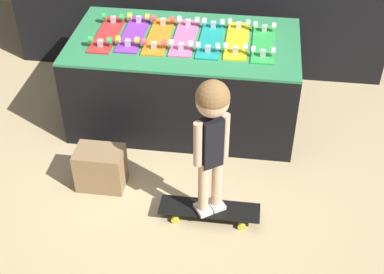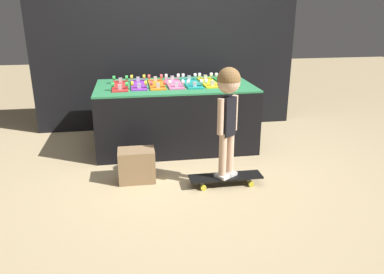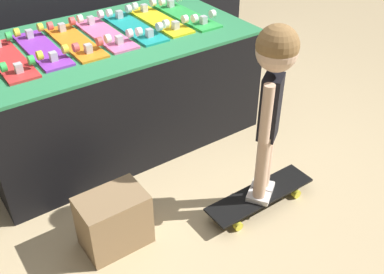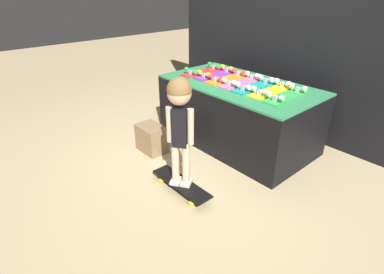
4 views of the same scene
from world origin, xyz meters
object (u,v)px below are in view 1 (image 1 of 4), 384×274
skateboard_orange_on_rack (159,35)px  skateboard_yellow_on_rack (237,39)px  skateboard_pink_on_rack (185,36)px  skateboard_on_floor (209,210)px  skateboard_purple_on_rack (134,33)px  skateboard_green_on_rack (264,43)px  skateboard_red_on_rack (107,33)px  child (212,125)px  skateboard_teal_on_rack (211,39)px  storage_box (101,168)px

skateboard_orange_on_rack → skateboard_yellow_on_rack: size_ratio=1.00×
skateboard_pink_on_rack → skateboard_on_floor: (0.34, -1.18, -0.69)m
skateboard_purple_on_rack → skateboard_green_on_rack: (1.03, -0.03, 0.00)m
skateboard_red_on_rack → skateboard_purple_on_rack: same height
skateboard_purple_on_rack → skateboard_on_floor: skateboard_purple_on_rack is taller
skateboard_orange_on_rack → skateboard_yellow_on_rack: bearing=1.3°
skateboard_yellow_on_rack → skateboard_green_on_rack: size_ratio=1.00×
skateboard_red_on_rack → skateboard_on_floor: (0.95, -1.15, -0.69)m
skateboard_green_on_rack → child: 1.20m
skateboard_pink_on_rack → skateboard_on_floor: skateboard_pink_on_rack is taller
skateboard_purple_on_rack → skateboard_on_floor: size_ratio=0.88×
skateboard_pink_on_rack → child: child is taller
skateboard_teal_on_rack → skateboard_green_on_rack: 0.41m
skateboard_pink_on_rack → child: size_ratio=0.60×
skateboard_orange_on_rack → skateboard_green_on_rack: 0.82m
skateboard_orange_on_rack → storage_box: bearing=-106.6°
skateboard_orange_on_rack → child: size_ratio=0.60×
skateboard_green_on_rack → skateboard_on_floor: bearing=-103.7°
skateboard_red_on_rack → child: (0.95, -1.15, 0.04)m
skateboard_purple_on_rack → skateboard_pink_on_rack: size_ratio=1.00×
skateboard_pink_on_rack → skateboard_red_on_rack: bearing=-177.4°
skateboard_on_floor → skateboard_red_on_rack: bearing=129.5°
skateboard_yellow_on_rack → skateboard_teal_on_rack: bearing=-175.6°
skateboard_teal_on_rack → skateboard_on_floor: skateboard_teal_on_rack is taller
skateboard_teal_on_rack → skateboard_green_on_rack: bearing=-1.5°
storage_box → skateboard_pink_on_rack: bearing=62.9°
skateboard_teal_on_rack → skateboard_green_on_rack: (0.41, -0.01, 0.00)m
skateboard_teal_on_rack → storage_box: bearing=-126.4°
skateboard_red_on_rack → child: 1.50m
skateboard_teal_on_rack → skateboard_yellow_on_rack: bearing=4.4°
skateboard_pink_on_rack → skateboard_green_on_rack: bearing=-2.0°
skateboard_orange_on_rack → skateboard_teal_on_rack: bearing=-0.2°
storage_box → child: bearing=-15.7°
skateboard_orange_on_rack → skateboard_yellow_on_rack: (0.62, 0.01, 0.00)m
skateboard_red_on_rack → skateboard_purple_on_rack: size_ratio=1.00×
skateboard_green_on_rack → child: (-0.28, -1.16, 0.04)m
skateboard_orange_on_rack → child: 1.29m
skateboard_on_floor → storage_box: storage_box is taller
skateboard_pink_on_rack → skateboard_yellow_on_rack: bearing=0.7°
skateboard_red_on_rack → skateboard_green_on_rack: size_ratio=1.00×
skateboard_teal_on_rack → skateboard_green_on_rack: size_ratio=1.00×
skateboard_yellow_on_rack → storage_box: bearing=-133.2°
child → storage_box: size_ratio=2.96×
skateboard_pink_on_rack → storage_box: (-0.49, -0.95, -0.60)m
skateboard_purple_on_rack → skateboard_orange_on_rack: 0.21m
skateboard_on_floor → skateboard_green_on_rack: bearing=76.3°
skateboard_purple_on_rack → skateboard_orange_on_rack: size_ratio=1.00×
skateboard_red_on_rack → skateboard_on_floor: 1.65m
skateboard_yellow_on_rack → skateboard_orange_on_rack: bearing=-178.7°
skateboard_purple_on_rack → storage_box: skateboard_purple_on_rack is taller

